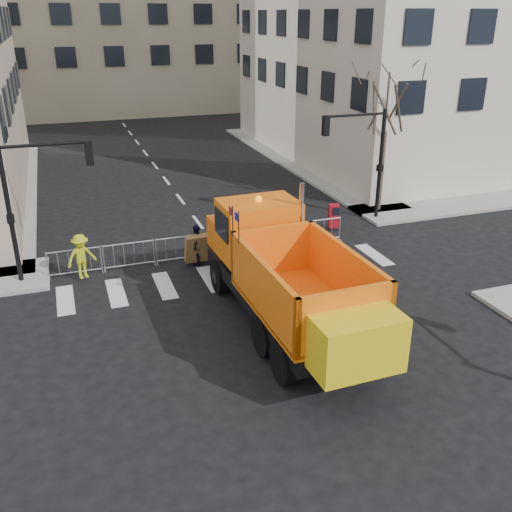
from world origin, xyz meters
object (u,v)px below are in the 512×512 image
object	(u,v)px
cop_a	(252,243)
cop_b	(243,250)
plow_truck	(286,274)
worker	(81,256)
newspaper_box	(334,216)
cop_c	(197,245)

from	to	relation	value
cop_a	cop_b	bearing A→B (deg)	-0.97
plow_truck	cop_a	xyz separation A→B (m)	(0.56, 4.96, -0.91)
worker	newspaper_box	xyz separation A→B (m)	(11.53, 1.92, -0.33)
plow_truck	worker	size ratio (longest dim) A/B	6.42
plow_truck	cop_c	xyz separation A→B (m)	(-1.46, 5.90, -1.06)
plow_truck	newspaper_box	size ratio (longest dim) A/B	10.23
newspaper_box	cop_b	bearing A→B (deg)	-134.67
plow_truck	worker	world-z (taller)	plow_truck
cop_b	worker	size ratio (longest dim) A/B	1.02
cop_b	newspaper_box	distance (m)	6.26
cop_a	worker	distance (m)	6.57
cop_a	plow_truck	bearing A→B (deg)	56.40
cop_c	newspaper_box	size ratio (longest dim) A/B	1.58
plow_truck	cop_b	size ratio (longest dim) A/B	6.28
cop_a	worker	xyz separation A→B (m)	(-6.51, 0.86, 0.01)
cop_b	worker	bearing A→B (deg)	-11.65
cop_a	cop_c	size ratio (longest dim) A/B	1.17
plow_truck	cop_a	distance (m)	5.07
cop_c	newspaper_box	world-z (taller)	cop_c
plow_truck	newspaper_box	distance (m)	9.61
cop_a	cop_b	distance (m)	0.53
plow_truck	cop_b	distance (m)	4.84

